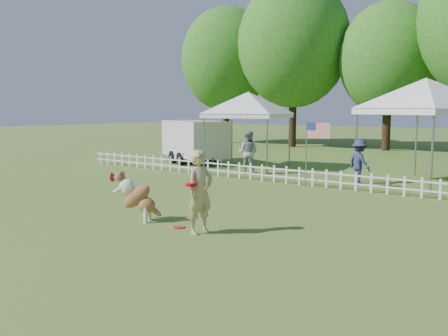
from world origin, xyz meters
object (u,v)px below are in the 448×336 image
object	(u,v)px
dog	(138,197)
spectator_b	(360,162)
frisbee_on_turf	(179,227)
canopy_tent_right	(424,132)
cargo_trailer	(195,142)
spectator_a	(248,152)
flag_pole	(306,154)
handler	(200,192)
canopy_tent_left	(248,131)

from	to	relation	value
dog	spectator_b	size ratio (longest dim) A/B	0.75
dog	spectator_b	distance (m)	8.73
frisbee_on_turf	spectator_b	xyz separation A→B (m)	(0.51, 8.44, 0.74)
dog	frisbee_on_turf	xyz separation A→B (m)	(1.16, 0.13, -0.56)
dog	canopy_tent_right	bearing A→B (deg)	48.80
dog	cargo_trailer	xyz separation A→B (m)	(-7.03, 9.96, 0.45)
canopy_tent_right	cargo_trailer	world-z (taller)	canopy_tent_right
frisbee_on_turf	spectator_a	size ratio (longest dim) A/B	0.15
canopy_tent_right	flag_pole	world-z (taller)	canopy_tent_right
dog	spectator_a	bearing A→B (deg)	86.08
handler	spectator_b	xyz separation A→B (m)	(-0.17, 8.51, -0.11)
canopy_tent_right	spectator_a	size ratio (longest dim) A/B	2.05
dog	frisbee_on_turf	bearing A→B (deg)	-16.15
canopy_tent_left	cargo_trailer	world-z (taller)	canopy_tent_left
flag_pole	spectator_a	bearing A→B (deg)	148.34
cargo_trailer	spectator_b	xyz separation A→B (m)	(8.69, -1.39, -0.26)
handler	canopy_tent_left	size ratio (longest dim) A/B	0.54
canopy_tent_left	spectator_b	bearing A→B (deg)	-27.52
canopy_tent_left	canopy_tent_right	size ratio (longest dim) A/B	0.91
frisbee_on_turf	spectator_a	distance (m)	9.12
flag_pole	canopy_tent_right	bearing A→B (deg)	42.42
flag_pole	cargo_trailer	bearing A→B (deg)	150.11
frisbee_on_turf	flag_pole	xyz separation A→B (m)	(-0.55, 6.60, 1.07)
cargo_trailer	handler	bearing A→B (deg)	-24.55
frisbee_on_turf	spectator_b	distance (m)	8.48
handler	spectator_b	size ratio (longest dim) A/B	1.14
cargo_trailer	frisbee_on_turf	bearing A→B (deg)	-26.58
frisbee_on_turf	cargo_trailer	xyz separation A→B (m)	(-8.18, 9.82, 1.00)
handler	frisbee_on_turf	world-z (taller)	handler
frisbee_on_turf	canopy_tent_left	size ratio (longest dim) A/B	0.08
cargo_trailer	spectator_b	size ratio (longest dim) A/B	3.05
canopy_tent_right	spectator_a	world-z (taller)	canopy_tent_right
cargo_trailer	flag_pole	distance (m)	8.29
handler	spectator_a	xyz separation A→B (m)	(-4.64, 8.25, -0.01)
handler	canopy_tent_left	bearing A→B (deg)	38.23
canopy_tent_right	spectator_a	bearing A→B (deg)	-143.18
canopy_tent_left	spectator_b	world-z (taller)	canopy_tent_left
canopy_tent_right	cargo_trailer	size ratio (longest dim) A/B	0.76
spectator_a	canopy_tent_left	bearing A→B (deg)	-72.24
canopy_tent_left	flag_pole	xyz separation A→B (m)	(4.70, -3.37, -0.52)
handler	canopy_tent_right	world-z (taller)	canopy_tent_right
canopy_tent_right	flag_pole	xyz separation A→B (m)	(-2.73, -3.19, -0.67)
cargo_trailer	canopy_tent_right	bearing A→B (deg)	23.45
handler	flag_pole	world-z (taller)	flag_pole
canopy_tent_left	spectator_a	world-z (taller)	canopy_tent_left
frisbee_on_turf	flag_pole	distance (m)	6.71
dog	cargo_trailer	bearing A→B (deg)	102.60
frisbee_on_turf	handler	bearing A→B (deg)	-6.41
canopy_tent_right	spectator_a	xyz separation A→B (m)	(-6.15, -1.62, -0.90)
frisbee_on_turf	dog	bearing A→B (deg)	-173.54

